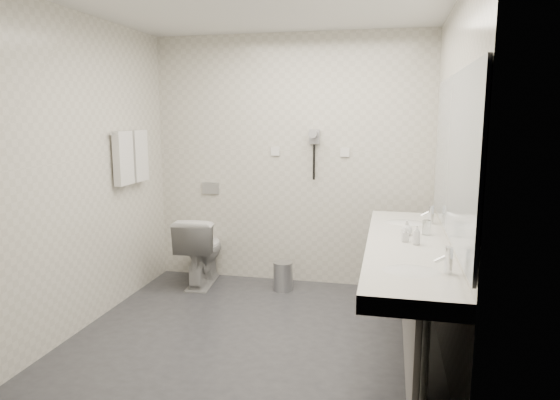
# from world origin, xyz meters

# --- Properties ---
(floor) EXTENTS (2.80, 2.80, 0.00)m
(floor) POSITION_xyz_m (0.00, 0.00, 0.00)
(floor) COLOR #2A2A2F
(floor) RESTS_ON ground
(ceiling) EXTENTS (2.80, 2.80, 0.00)m
(ceiling) POSITION_xyz_m (0.00, 0.00, 2.50)
(ceiling) COLOR silver
(ceiling) RESTS_ON wall_back
(wall_back) EXTENTS (2.80, 0.00, 2.80)m
(wall_back) POSITION_xyz_m (0.00, 1.30, 1.25)
(wall_back) COLOR beige
(wall_back) RESTS_ON floor
(wall_front) EXTENTS (2.80, 0.00, 2.80)m
(wall_front) POSITION_xyz_m (0.00, -1.30, 1.25)
(wall_front) COLOR beige
(wall_front) RESTS_ON floor
(wall_left) EXTENTS (0.00, 2.60, 2.60)m
(wall_left) POSITION_xyz_m (-1.40, 0.00, 1.25)
(wall_left) COLOR beige
(wall_left) RESTS_ON floor
(wall_right) EXTENTS (0.00, 2.60, 2.60)m
(wall_right) POSITION_xyz_m (1.40, 0.00, 1.25)
(wall_right) COLOR beige
(wall_right) RESTS_ON floor
(vanity_counter) EXTENTS (0.55, 2.20, 0.10)m
(vanity_counter) POSITION_xyz_m (1.12, -0.20, 0.80)
(vanity_counter) COLOR silver
(vanity_counter) RESTS_ON floor
(vanity_panel) EXTENTS (0.03, 2.15, 0.75)m
(vanity_panel) POSITION_xyz_m (1.15, -0.20, 0.38)
(vanity_panel) COLOR gray
(vanity_panel) RESTS_ON floor
(vanity_post_near) EXTENTS (0.06, 0.06, 0.75)m
(vanity_post_near) POSITION_xyz_m (1.18, -1.24, 0.38)
(vanity_post_near) COLOR silver
(vanity_post_near) RESTS_ON floor
(vanity_post_far) EXTENTS (0.06, 0.06, 0.75)m
(vanity_post_far) POSITION_xyz_m (1.18, 0.84, 0.38)
(vanity_post_far) COLOR silver
(vanity_post_far) RESTS_ON floor
(mirror) EXTENTS (0.02, 2.20, 1.05)m
(mirror) POSITION_xyz_m (1.39, -0.20, 1.45)
(mirror) COLOR #B2BCC6
(mirror) RESTS_ON wall_right
(basin_near) EXTENTS (0.40, 0.31, 0.05)m
(basin_near) POSITION_xyz_m (1.12, -0.85, 0.83)
(basin_near) COLOR silver
(basin_near) RESTS_ON vanity_counter
(basin_far) EXTENTS (0.40, 0.31, 0.05)m
(basin_far) POSITION_xyz_m (1.12, 0.45, 0.83)
(basin_far) COLOR silver
(basin_far) RESTS_ON vanity_counter
(faucet_near) EXTENTS (0.04, 0.04, 0.15)m
(faucet_near) POSITION_xyz_m (1.32, -0.85, 0.92)
(faucet_near) COLOR silver
(faucet_near) RESTS_ON vanity_counter
(faucet_far) EXTENTS (0.04, 0.04, 0.15)m
(faucet_far) POSITION_xyz_m (1.32, 0.45, 0.92)
(faucet_far) COLOR silver
(faucet_far) RESTS_ON vanity_counter
(soap_bottle_a) EXTENTS (0.05, 0.05, 0.10)m
(soap_bottle_a) POSITION_xyz_m (1.11, -0.19, 0.90)
(soap_bottle_a) COLOR white
(soap_bottle_a) RESTS_ON vanity_counter
(soap_bottle_b) EXTENTS (0.12, 0.12, 0.10)m
(soap_bottle_b) POSITION_xyz_m (1.12, 0.02, 0.90)
(soap_bottle_b) COLOR white
(soap_bottle_b) RESTS_ON vanity_counter
(soap_bottle_c) EXTENTS (0.06, 0.06, 0.13)m
(soap_bottle_c) POSITION_xyz_m (1.18, -0.25, 0.92)
(soap_bottle_c) COLOR white
(soap_bottle_c) RESTS_ON vanity_counter
(glass_left) EXTENTS (0.06, 0.06, 0.11)m
(glass_left) POSITION_xyz_m (1.26, 0.05, 0.90)
(glass_left) COLOR silver
(glass_left) RESTS_ON vanity_counter
(toilet) EXTENTS (0.46, 0.73, 0.71)m
(toilet) POSITION_xyz_m (-0.86, 1.00, 0.35)
(toilet) COLOR silver
(toilet) RESTS_ON floor
(flush_plate) EXTENTS (0.18, 0.02, 0.12)m
(flush_plate) POSITION_xyz_m (-0.85, 1.29, 0.95)
(flush_plate) COLOR #B2B5BA
(flush_plate) RESTS_ON wall_back
(pedal_bin) EXTENTS (0.25, 0.25, 0.27)m
(pedal_bin) POSITION_xyz_m (-0.01, 0.99, 0.13)
(pedal_bin) COLOR #B2B5BA
(pedal_bin) RESTS_ON floor
(bin_lid) EXTENTS (0.19, 0.19, 0.02)m
(bin_lid) POSITION_xyz_m (-0.01, 0.99, 0.28)
(bin_lid) COLOR #B2B5BA
(bin_lid) RESTS_ON pedal_bin
(towel_rail) EXTENTS (0.02, 0.62, 0.02)m
(towel_rail) POSITION_xyz_m (-1.35, 0.55, 1.55)
(towel_rail) COLOR silver
(towel_rail) RESTS_ON wall_left
(towel_near) EXTENTS (0.07, 0.24, 0.48)m
(towel_near) POSITION_xyz_m (-1.34, 0.41, 1.33)
(towel_near) COLOR silver
(towel_near) RESTS_ON towel_rail
(towel_far) EXTENTS (0.07, 0.24, 0.48)m
(towel_far) POSITION_xyz_m (-1.34, 0.69, 1.33)
(towel_far) COLOR silver
(towel_far) RESTS_ON towel_rail
(dryer_cradle) EXTENTS (0.10, 0.04, 0.14)m
(dryer_cradle) POSITION_xyz_m (0.25, 1.27, 1.50)
(dryer_cradle) COLOR gray
(dryer_cradle) RESTS_ON wall_back
(dryer_barrel) EXTENTS (0.08, 0.14, 0.08)m
(dryer_barrel) POSITION_xyz_m (0.25, 1.20, 1.53)
(dryer_barrel) COLOR gray
(dryer_barrel) RESTS_ON dryer_cradle
(dryer_cord) EXTENTS (0.02, 0.02, 0.35)m
(dryer_cord) POSITION_xyz_m (0.25, 1.26, 1.25)
(dryer_cord) COLOR black
(dryer_cord) RESTS_ON dryer_cradle
(switch_plate_a) EXTENTS (0.09, 0.02, 0.09)m
(switch_plate_a) POSITION_xyz_m (-0.15, 1.29, 1.35)
(switch_plate_a) COLOR silver
(switch_plate_a) RESTS_ON wall_back
(switch_plate_b) EXTENTS (0.09, 0.02, 0.09)m
(switch_plate_b) POSITION_xyz_m (0.55, 1.29, 1.35)
(switch_plate_b) COLOR silver
(switch_plate_b) RESTS_ON wall_back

